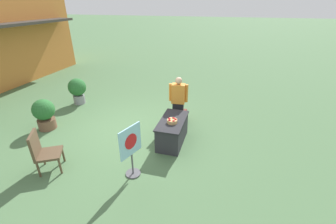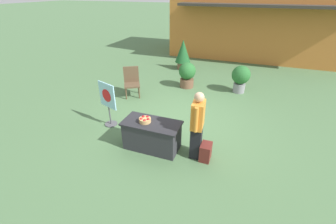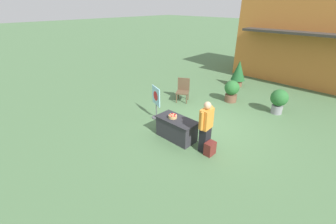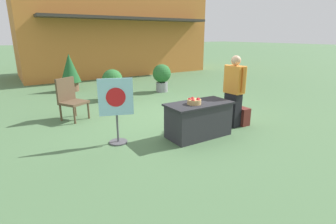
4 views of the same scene
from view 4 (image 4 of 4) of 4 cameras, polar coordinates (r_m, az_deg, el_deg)
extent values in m
plane|color=#4C7047|center=(6.84, 1.27, -1.26)|extent=(120.00, 120.00, 0.00)
cube|color=#C67533|center=(15.44, -11.64, 16.87)|extent=(9.77, 3.77, 4.56)
cube|color=#38332D|center=(13.31, -7.92, 19.52)|extent=(8.31, 0.90, 0.12)
cube|color=#2D2D33|center=(5.56, 6.66, -1.85)|extent=(1.32, 0.65, 0.69)
cube|color=#242428|center=(5.45, 6.79, 1.79)|extent=(1.40, 0.69, 0.04)
cylinder|color=tan|center=(5.32, 5.72, 2.23)|extent=(0.28, 0.28, 0.10)
sphere|color=#A30F14|center=(5.36, 6.58, 2.74)|extent=(0.08, 0.08, 0.08)
sphere|color=red|center=(5.39, 5.36, 2.87)|extent=(0.08, 0.08, 0.08)
sphere|color=red|center=(5.31, 4.74, 2.68)|extent=(0.08, 0.08, 0.08)
sphere|color=red|center=(5.23, 5.48, 2.43)|extent=(0.08, 0.08, 0.08)
sphere|color=red|center=(5.27, 6.58, 2.50)|extent=(0.08, 0.08, 0.08)
cube|color=black|center=(6.32, 13.85, 0.51)|extent=(0.27, 0.36, 0.79)
cube|color=orange|center=(6.16, 14.30, 6.86)|extent=(0.29, 0.44, 0.62)
sphere|color=tan|center=(6.11, 14.59, 10.81)|extent=(0.22, 0.22, 0.22)
cylinder|color=orange|center=(6.00, 16.25, 6.71)|extent=(0.09, 0.09, 0.57)
cylinder|color=orange|center=(6.32, 12.48, 7.44)|extent=(0.09, 0.09, 0.57)
cube|color=maroon|center=(6.51, 15.74, -0.88)|extent=(0.24, 0.34, 0.42)
cylinder|color=#4C4C51|center=(5.38, -10.75, -6.43)|extent=(0.36, 0.36, 0.03)
cylinder|color=#4C4C51|center=(5.27, -10.92, -3.52)|extent=(0.04, 0.04, 0.55)
cube|color=#99D1EA|center=(5.10, -11.30, 3.21)|extent=(0.63, 0.25, 0.72)
cylinder|color=red|center=(5.08, -11.29, 3.16)|extent=(0.35, 0.13, 0.37)
cylinder|color=brown|center=(7.03, -16.93, 0.28)|extent=(0.05, 0.05, 0.42)
cylinder|color=brown|center=(6.72, -19.69, -0.71)|extent=(0.05, 0.05, 0.42)
cylinder|color=brown|center=(7.36, -19.56, 0.75)|extent=(0.05, 0.05, 0.42)
cylinder|color=brown|center=(7.06, -22.31, -0.18)|extent=(0.05, 0.05, 0.42)
cube|color=brown|center=(6.98, -19.81, 1.93)|extent=(0.75, 0.75, 0.06)
cube|color=brown|center=(7.09, -21.42, 4.63)|extent=(0.51, 0.33, 0.58)
cylinder|color=brown|center=(8.95, -11.82, 3.77)|extent=(0.54, 0.54, 0.34)
sphere|color=#28662D|center=(8.86, -12.01, 6.94)|extent=(0.67, 0.67, 0.67)
cylinder|color=brown|center=(10.76, -20.23, 5.25)|extent=(0.52, 0.52, 0.35)
cone|color=#1E5628|center=(10.66, -20.60, 8.96)|extent=(0.75, 0.75, 1.05)
cylinder|color=gray|center=(10.01, -1.34, 5.46)|extent=(0.44, 0.44, 0.35)
sphere|color=#28662D|center=(9.92, -1.36, 8.40)|extent=(0.69, 0.69, 0.69)
camera|label=1|loc=(3.78, -77.93, 30.68)|focal=24.00mm
camera|label=2|loc=(5.51, 63.08, 23.42)|focal=24.00mm
camera|label=3|loc=(8.00, 68.68, 21.88)|focal=24.00mm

